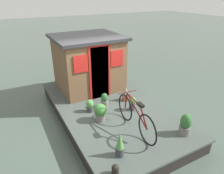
{
  "coord_description": "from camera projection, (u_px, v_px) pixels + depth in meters",
  "views": [
    {
      "loc": [
        -4.89,
        2.54,
        3.62
      ],
      "look_at": [
        -0.2,
        0.0,
        1.14
      ],
      "focal_mm": 32.9,
      "sensor_mm": 36.0,
      "label": 1
    }
  ],
  "objects": [
    {
      "name": "ground_plane",
      "position": [
        109.0,
        117.0,
        6.52
      ],
      "size": [
        60.0,
        60.0,
        0.0
      ],
      "primitive_type": "plane",
      "color": "#47564C"
    },
    {
      "name": "houseboat_deck",
      "position": [
        109.0,
        111.0,
        6.43
      ],
      "size": [
        5.33,
        2.94,
        0.44
      ],
      "color": "#424C47",
      "rests_on": "ground_plane"
    },
    {
      "name": "houseboat_cabin",
      "position": [
        88.0,
        62.0,
        7.18
      ],
      "size": [
        2.08,
        2.25,
        1.86
      ],
      "color": "brown",
      "rests_on": "houseboat_deck"
    },
    {
      "name": "bicycle",
      "position": [
        135.0,
        116.0,
        5.03
      ],
      "size": [
        1.81,
        0.5,
        0.88
      ],
      "color": "black",
      "rests_on": "houseboat_deck"
    },
    {
      "name": "potted_plant_succulent",
      "position": [
        120.0,
        145.0,
        4.28
      ],
      "size": [
        0.19,
        0.19,
        0.59
      ],
      "color": "#38383D",
      "rests_on": "houseboat_deck"
    },
    {
      "name": "potted_plant_mint",
      "position": [
        90.0,
        106.0,
        5.93
      ],
      "size": [
        0.21,
        0.21,
        0.38
      ],
      "color": "#38383D",
      "rests_on": "houseboat_deck"
    },
    {
      "name": "potted_plant_rosemary",
      "position": [
        132.0,
        103.0,
        6.0
      ],
      "size": [
        0.22,
        0.22,
        0.41
      ],
      "color": "#38383D",
      "rests_on": "houseboat_deck"
    },
    {
      "name": "potted_plant_basil",
      "position": [
        185.0,
        125.0,
        4.95
      ],
      "size": [
        0.28,
        0.28,
        0.56
      ],
      "color": "slate",
      "rests_on": "houseboat_deck"
    },
    {
      "name": "potted_plant_sage",
      "position": [
        126.0,
        94.0,
        6.54
      ],
      "size": [
        0.24,
        0.24,
        0.46
      ],
      "color": "#935138",
      "rests_on": "houseboat_deck"
    },
    {
      "name": "potted_plant_thyme",
      "position": [
        100.0,
        112.0,
        5.49
      ],
      "size": [
        0.35,
        0.35,
        0.49
      ],
      "color": "slate",
      "rests_on": "houseboat_deck"
    },
    {
      "name": "potted_plant_geranium",
      "position": [
        105.0,
        101.0,
        6.14
      ],
      "size": [
        0.22,
        0.22,
        0.46
      ],
      "color": "slate",
      "rests_on": "houseboat_deck"
    },
    {
      "name": "mooring_bollard",
      "position": [
        115.0,
        169.0,
        3.9
      ],
      "size": [
        0.15,
        0.15,
        0.23
      ],
      "color": "black",
      "rests_on": "houseboat_deck"
    }
  ]
}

